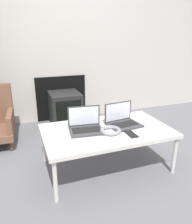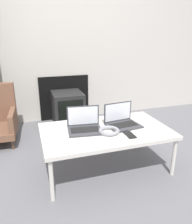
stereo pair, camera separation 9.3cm
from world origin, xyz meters
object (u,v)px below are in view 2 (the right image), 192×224
laptop_left (84,125)px  phone (130,135)px  laptop_right (122,121)px  headphones (109,131)px  tv (68,108)px

laptop_left → phone: laptop_left is taller
laptop_left → laptop_right: bearing=7.1°
headphones → phone: size_ratio=1.37×
headphones → phone: bearing=-36.0°
phone → tv: (-0.29, 1.47, -0.18)m
headphones → tv: bearing=95.8°
laptop_left → headphones: (0.20, -0.14, -0.03)m
headphones → tv: size_ratio=0.41×
laptop_right → tv: size_ratio=0.70×
laptop_right → tv: bearing=97.9°
laptop_right → headphones: bearing=-150.9°
phone → headphones: bearing=144.0°
laptop_left → phone: size_ratio=2.37×
laptop_left → tv: (0.06, 1.21, -0.22)m
laptop_left → laptop_right: (0.39, -0.00, 0.00)m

